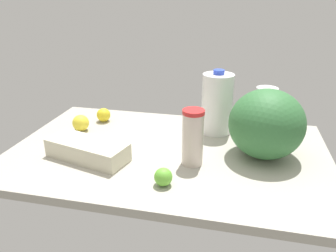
# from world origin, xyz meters

# --- Properties ---
(countertop) EXTENTS (1.20, 0.76, 0.03)m
(countertop) POSITION_xyz_m (0.00, 0.00, 0.01)
(countertop) COLOR #AEA99A
(countertop) RESTS_ON ground
(tumbler_cup) EXTENTS (0.08, 0.08, 0.20)m
(tumbler_cup) POSITION_xyz_m (0.11, -0.08, 0.13)
(tumbler_cup) COLOR beige
(tumbler_cup) RESTS_ON countertop
(watermelon) EXTENTS (0.27, 0.27, 0.25)m
(watermelon) POSITION_xyz_m (0.35, 0.03, 0.16)
(watermelon) COLOR #36723C
(watermelon) RESTS_ON countertop
(egg_carton) EXTENTS (0.32, 0.19, 0.07)m
(egg_carton) POSITION_xyz_m (-0.27, -0.13, 0.06)
(egg_carton) COLOR beige
(egg_carton) RESTS_ON countertop
(milk_jug) EXTENTS (0.13, 0.13, 0.27)m
(milk_jug) POSITION_xyz_m (0.16, 0.22, 0.16)
(milk_jug) COLOR white
(milk_jug) RESTS_ON countertop
(shaker_bottle) EXTENTS (0.09, 0.09, 0.19)m
(shaker_bottle) POSITION_xyz_m (0.36, 0.30, 0.12)
(shaker_bottle) COLOR #273B2F
(shaker_bottle) RESTS_ON countertop
(lime_loose) EXTENTS (0.06, 0.06, 0.06)m
(lime_loose) POSITION_xyz_m (0.04, -0.24, 0.06)
(lime_loose) COLOR #67B938
(lime_loose) RESTS_ON countertop
(lemon_beside_bowl) EXTENTS (0.06, 0.06, 0.06)m
(lemon_beside_bowl) POSITION_xyz_m (-0.36, 0.22, 0.06)
(lemon_beside_bowl) COLOR yellow
(lemon_beside_bowl) RESTS_ON countertop
(lemon_by_jug) EXTENTS (0.07, 0.07, 0.07)m
(lemon_by_jug) POSITION_xyz_m (-0.41, 0.10, 0.07)
(lemon_by_jug) COLOR yellow
(lemon_by_jug) RESTS_ON countertop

